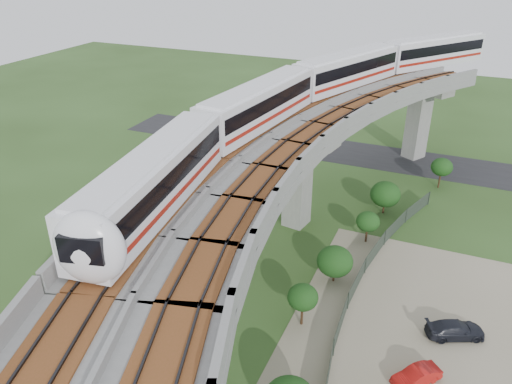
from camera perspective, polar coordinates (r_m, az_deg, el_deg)
ground at (r=40.47m, az=-1.51°, el=-10.23°), size 160.00×160.00×0.00m
dirt_lot at (r=36.61m, az=18.38°, el=-16.62°), size 18.00×26.00×0.04m
asphalt_road at (r=65.53m, az=9.38°, el=4.67°), size 60.00×8.00×0.03m
viaduct at (r=34.47m, az=4.14°, el=0.34°), size 19.58×73.98×11.40m
metro_train at (r=46.16m, az=7.74°, el=11.45°), size 18.88×59.63×3.64m
fence at (r=37.85m, az=12.40°, el=-12.57°), size 3.87×38.73×1.50m
tree_0 at (r=57.52m, az=20.47°, el=2.69°), size 2.31×2.31×3.46m
tree_1 at (r=50.53m, az=14.56°, el=-0.24°), size 2.96×2.96×3.36m
tree_2 at (r=45.32m, az=12.67°, el=-3.33°), size 2.11×2.11×3.00m
tree_3 at (r=39.92m, az=9.00°, el=-7.83°), size 2.85×2.85×3.11m
tree_4 at (r=35.25m, az=5.37°, el=-11.89°), size 2.16×2.16×3.34m
car_red at (r=33.98m, az=17.87°, el=-19.37°), size 3.02×3.08×1.05m
car_dark at (r=37.88m, az=21.82°, el=-14.39°), size 4.29×3.16×1.16m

